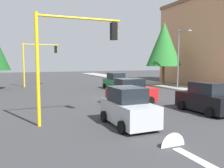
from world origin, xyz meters
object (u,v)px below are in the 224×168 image
Objects in this scene: car_black at (206,99)px; traffic_signal_near_right at (73,47)px; car_silver at (128,108)px; traffic_signal_far_right at (38,56)px; tree_roadside_mid at (164,44)px; car_green at (115,82)px; car_red at (131,92)px; street_lamp_curbside at (180,53)px.

traffic_signal_near_right is at bearing -95.46° from car_black.
car_silver is 0.93× the size of car_black.
tree_roadside_mid is (6.00, 15.70, 1.60)m from traffic_signal_far_right.
car_black is (0.81, 8.52, -3.14)m from traffic_signal_near_right.
car_green is (-14.11, -0.24, 0.00)m from car_black.
traffic_signal_near_right reaches higher than car_black.
tree_roadside_mid is 17.13m from car_black.
traffic_signal_far_right is 11.10m from car_green.
tree_roadside_mid is 15.00m from car_red.
car_black is (10.42, -6.39, -3.45)m from street_lamp_curbside.
street_lamp_curbside is (10.39, 14.90, 0.31)m from traffic_signal_far_right.
traffic_signal_near_right is 1.55× the size of car_silver.
car_black is 14.11m from car_green.
tree_roadside_mid reaches higher than traffic_signal_near_right.
street_lamp_curbside is 1.75× the size of car_green.
traffic_signal_near_right is 1.43× the size of car_green.
tree_roadside_mid is at bearing 69.09° from traffic_signal_far_right.
tree_roadside_mid is at bearing 134.62° from car_red.
tree_roadside_mid is at bearing 154.12° from car_black.
car_red is at bearing 151.00° from car_silver.
tree_roadside_mid reaches higher than car_red.
car_red is 0.96× the size of car_green.
traffic_signal_near_right is 1.49× the size of car_red.
car_red is at bearing -58.99° from street_lamp_curbside.
street_lamp_curbside is 12.70m from car_black.
street_lamp_curbside is at bearing -10.33° from tree_roadside_mid.
tree_roadside_mid reaches higher than street_lamp_curbside.
traffic_signal_far_right is at bearing 180.00° from traffic_signal_near_right.
tree_roadside_mid is at bearing 131.72° from traffic_signal_near_right.
traffic_signal_near_right is 1.00× the size of traffic_signal_far_right.
car_red is (5.61, -9.33, -3.45)m from street_lamp_curbside.
car_black is at bearing -25.88° from tree_roadside_mid.
car_red and car_green have the same top height.
traffic_signal_far_right is 21.93m from car_silver.
traffic_signal_far_right reaches higher than car_green.
traffic_signal_far_right is 17.23m from car_red.
traffic_signal_far_right is 18.17m from street_lamp_curbside.
tree_roadside_mid is at bearing 169.67° from street_lamp_curbside.
car_silver is at bearing -40.34° from tree_roadside_mid.
traffic_signal_near_right is at bearing -0.00° from traffic_signal_far_right.
traffic_signal_far_right is 1.44× the size of car_black.
car_green is (-3.69, -6.62, -3.45)m from street_lamp_curbside.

